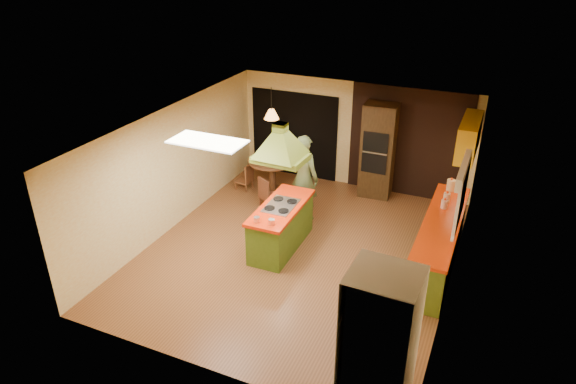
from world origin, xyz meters
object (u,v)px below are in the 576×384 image
at_px(kitchen_island, 281,226).
at_px(canister_large, 451,185).
at_px(dining_table, 272,169).
at_px(man, 304,178).
at_px(wall_oven, 378,151).
at_px(refrigerator, 379,343).

distance_m(kitchen_island, canister_large, 3.40).
xyz_separation_m(kitchen_island, canister_large, (2.79, 1.85, 0.59)).
height_order(dining_table, canister_large, canister_large).
height_order(kitchen_island, man, man).
bearing_deg(canister_large, wall_oven, 148.28).
bearing_deg(wall_oven, man, -126.28).
bearing_deg(wall_oven, refrigerator, -78.02).
xyz_separation_m(wall_oven, dining_table, (-2.21, -0.87, -0.50)).
bearing_deg(dining_table, kitchen_island, -60.74).
height_order(wall_oven, canister_large, wall_oven).
bearing_deg(refrigerator, kitchen_island, 134.29).
bearing_deg(dining_table, man, -36.70).
distance_m(kitchen_island, man, 1.33).
distance_m(wall_oven, canister_large, 2.04).
relative_size(refrigerator, wall_oven, 0.92).
bearing_deg(kitchen_island, wall_oven, 69.22).
height_order(kitchen_island, canister_large, canister_large).
bearing_deg(kitchen_island, refrigerator, -48.81).
bearing_deg(man, dining_table, -26.35).
xyz_separation_m(refrigerator, wall_oven, (-1.55, 5.82, 0.08)).
distance_m(refrigerator, wall_oven, 6.02).
bearing_deg(canister_large, refrigerator, -92.18).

